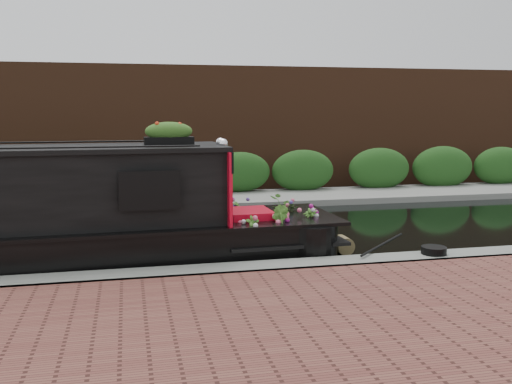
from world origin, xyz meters
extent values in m
plane|color=black|center=(0.00, 0.00, 0.00)|extent=(80.00, 80.00, 0.00)
cube|color=slate|center=(0.00, -3.30, 0.00)|extent=(40.00, 0.60, 0.50)
cube|color=gray|center=(0.00, 4.20, 0.00)|extent=(40.00, 2.40, 0.34)
cube|color=#1E4717|center=(0.00, 5.10, 0.00)|extent=(40.00, 1.10, 2.80)
cube|color=#4D2B1A|center=(0.00, 7.20, 0.00)|extent=(40.00, 1.00, 8.00)
cube|color=red|center=(0.57, -1.99, 1.32)|extent=(0.11, 1.62, 1.25)
cube|color=black|center=(-0.66, -2.81, 1.39)|extent=(0.83, 0.06, 0.51)
cube|color=red|center=(1.05, -1.99, 0.65)|extent=(0.77, 0.86, 0.46)
sphere|color=white|center=(0.58, -2.11, 2.05)|extent=(0.17, 0.17, 0.17)
sphere|color=white|center=(0.58, -1.86, 2.05)|extent=(0.17, 0.17, 0.17)
cube|color=black|center=(-0.30, -1.99, 2.09)|extent=(0.82, 0.27, 0.14)
ellipsoid|color=red|center=(-0.30, -1.99, 2.27)|extent=(0.89, 0.27, 0.22)
imported|color=#386722|center=(0.98, -2.61, 0.66)|extent=(0.29, 0.23, 0.48)
imported|color=#386722|center=(1.45, -2.57, 0.72)|extent=(0.37, 0.41, 0.62)
imported|color=#386722|center=(1.87, -1.43, 0.72)|extent=(0.72, 0.70, 0.61)
imported|color=#386722|center=(2.09, -2.20, 0.66)|extent=(0.38, 0.38, 0.49)
imported|color=#386722|center=(0.98, -1.29, 0.70)|extent=(0.30, 0.35, 0.56)
cylinder|color=brown|center=(2.81, -1.99, 0.16)|extent=(0.32, 0.35, 0.32)
cylinder|color=black|center=(3.90, -3.24, 0.31)|extent=(0.41, 0.41, 0.12)
camera|label=1|loc=(-0.98, -11.51, 2.61)|focal=40.00mm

